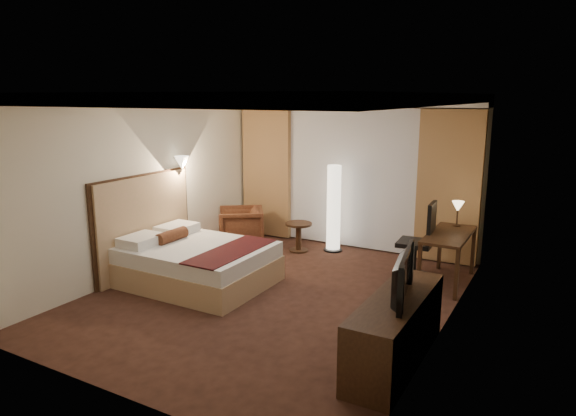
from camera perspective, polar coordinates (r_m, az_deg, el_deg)
The scene contains 21 objects.
floor at distance 7.13m, azimuth -1.60°, elevation -9.68°, with size 4.50×5.50×0.01m, color #321C13.
ceiling at distance 6.61m, azimuth -1.74°, elevation 12.59°, with size 4.50×5.50×0.01m, color white.
back_wall at distance 9.17m, azimuth 7.22°, elevation 3.96°, with size 4.50×0.02×2.70m, color silver.
left_wall at distance 8.11m, azimuth -15.45°, elevation 2.52°, with size 0.02×5.50×2.70m, color silver.
right_wall at distance 5.93m, azimuth 17.34°, elevation -1.11°, with size 0.02×5.50×2.70m, color silver.
crown_molding at distance 6.61m, azimuth -1.74°, elevation 12.07°, with size 4.50×5.50×0.12m, color black, non-canonical shape.
soffit at distance 8.84m, azimuth 6.82°, elevation 11.80°, with size 4.50×0.50×0.20m, color white.
curtain_sheer at distance 9.11m, azimuth 7.01°, elevation 3.28°, with size 2.48×0.04×2.45m, color silver.
curtain_left_drape at distance 9.82m, azimuth -2.35°, elevation 4.02°, with size 1.00×0.14×2.45m, color tan.
curtain_right_drape at distance 8.56m, azimuth 17.43°, elevation 2.22°, with size 1.00×0.14×2.45m, color tan.
wall_sconce at distance 8.43m, azimuth -11.70°, elevation 4.92°, with size 0.24×0.24×0.24m, color white, non-canonical shape.
bed at distance 7.57m, azimuth -9.95°, elevation -6.16°, with size 2.00×1.56×0.58m, color white, non-canonical shape.
headboard at distance 8.10m, azimuth -15.62°, elevation -1.84°, with size 0.12×1.86×1.50m, color tan, non-canonical shape.
armchair at distance 9.26m, azimuth -5.26°, elevation -1.95°, with size 0.77×0.72×0.79m, color #452214.
side_table at distance 8.99m, azimuth 1.18°, elevation -3.24°, with size 0.47×0.47×0.51m, color black, non-canonical shape.
floor_lamp at distance 8.93m, azimuth 5.10°, elevation -0.03°, with size 0.32×0.32×1.53m, color white, non-canonical shape.
desk at distance 7.79m, azimuth 17.31°, elevation -5.37°, with size 0.55×1.29×0.75m, color black, non-canonical shape.
desk_lamp at distance 8.12m, azimuth 18.30°, elevation -0.74°, with size 0.18×0.18×0.34m, color #FFD899, non-canonical shape.
office_chair at distance 7.79m, azimuth 13.94°, elevation -3.51°, with size 0.57×0.57×1.19m, color black, non-canonical shape.
dresser at distance 5.45m, azimuth 11.89°, elevation -13.11°, with size 0.50×1.81×0.70m, color black, non-canonical shape.
television at distance 5.22m, azimuth 11.88°, elevation -6.69°, with size 1.01×0.58×0.13m, color black.
Camera 1 is at (3.40, -5.66, 2.67)m, focal length 32.00 mm.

